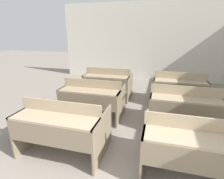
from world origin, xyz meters
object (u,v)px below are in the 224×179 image
Objects in this scene: bench_third_left at (108,82)px; schoolbag at (21,128)px; bench_second_left at (93,97)px; bench_second_right at (184,106)px; bench_third_right at (179,87)px; bench_front_left at (63,125)px; bench_front_right at (195,146)px.

schoolbag is (-0.94, -2.34, -0.29)m from bench_third_left.
bench_second_left is at bearing -88.77° from bench_third_left.
bench_second_right is at bearing -33.77° from bench_third_left.
bench_second_right is 1.24m from bench_third_right.
schoolbag is at bearing -158.81° from bench_second_right.
bench_third_right is at bearing 89.37° from bench_second_right.
bench_front_left is 2.50m from bench_third_left.
bench_front_right is at bearing -3.70° from schoolbag.
bench_second_right is (1.84, 0.02, 0.00)m from bench_second_left.
bench_front_right and bench_third_left have the same top height.
bench_front_right is at bearing -0.46° from bench_front_left.
bench_front_right is 3.69× the size of schoolbag.
bench_second_left and bench_third_right have the same top height.
bench_front_left is 1.00× the size of bench_front_right.
bench_third_left is at bearing 91.23° from bench_second_left.
bench_front_right is 1.00× the size of bench_second_right.
bench_second_right is at bearing -90.63° from bench_third_right.
bench_second_right reaches higher than schoolbag.
bench_second_right is 2.25m from bench_third_left.
bench_front_right and bench_third_right have the same top height.
bench_third_right is at bearing 39.53° from schoolbag.
bench_second_left reaches higher than schoolbag.
bench_second_left is 1.00× the size of bench_second_right.
bench_front_left and bench_third_right have the same top height.
bench_front_left is at bearing -9.75° from schoolbag.
bench_second_left is at bearing 145.64° from bench_front_right.
bench_second_right is at bearing 89.54° from bench_front_right.
bench_second_right is 1.00× the size of bench_third_left.
bench_front_right is at bearing -90.54° from bench_third_right.
bench_second_left is 1.27m from bench_third_left.
bench_second_right is (1.84, 1.25, 0.00)m from bench_front_left.
bench_front_left is 1.00× the size of bench_third_left.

